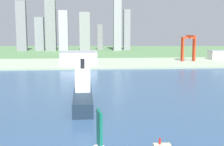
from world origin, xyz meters
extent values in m
plane|color=#50794A|center=(0.00, 300.00, 0.00)|extent=(2400.00, 2400.00, 0.00)
cube|color=#2D4C70|center=(0.00, 240.00, 0.07)|extent=(840.00, 360.00, 0.15)
cube|color=#97A78B|center=(0.00, 490.00, 1.25)|extent=(840.00, 140.00, 2.50)
cube|color=#0C5947|center=(-24.13, 79.19, 32.38)|extent=(1.01, 4.50, 9.77)
cube|color=#192838|center=(-29.84, 228.91, 4.63)|extent=(13.55, 68.07, 8.96)
cube|color=silver|center=(-30.00, 241.37, 16.71)|extent=(10.97, 24.58, 15.20)
cylinder|color=black|center=(-30.05, 244.77, 27.89)|extent=(3.04, 3.04, 7.17)
cylinder|color=red|center=(1.34, 132.97, 9.73)|extent=(0.85, 0.85, 2.38)
cube|color=red|center=(127.72, 493.87, 20.86)|extent=(2.20, 2.20, 36.71)
cube|color=red|center=(147.23, 493.87, 20.86)|extent=(2.20, 2.20, 36.71)
cube|color=red|center=(127.72, 501.87, 20.86)|extent=(2.20, 2.20, 36.71)
cube|color=red|center=(147.23, 501.87, 20.86)|extent=(2.20, 2.20, 36.71)
cube|color=red|center=(137.48, 497.87, 40.61)|extent=(21.91, 10.00, 2.80)
cube|color=red|center=(137.48, 488.20, 43.41)|extent=(2.60, 38.68, 2.60)
cube|color=silver|center=(-38.90, 462.05, 11.75)|extent=(52.72, 35.09, 18.49)
cube|color=gray|center=(-38.90, 462.05, 21.59)|extent=(53.77, 35.79, 1.20)
cube|color=silver|center=(203.56, 519.72, 9.63)|extent=(40.06, 22.68, 14.25)
cube|color=gray|center=(203.56, 519.72, 17.35)|extent=(40.86, 23.14, 1.20)
cube|color=gray|center=(-192.32, 803.07, 62.77)|extent=(24.60, 15.27, 125.53)
cube|color=gray|center=(-148.00, 805.93, 42.64)|extent=(22.27, 19.04, 85.29)
cube|color=gray|center=(-117.94, 795.03, 69.66)|extent=(25.36, 26.10, 139.32)
cube|color=#A8A8AF|center=(-87.21, 805.04, 51.32)|extent=(23.25, 21.42, 102.64)
cube|color=gray|center=(-32.66, 796.46, 48.90)|extent=(26.16, 27.96, 97.79)
cube|color=gray|center=(7.54, 836.00, 33.86)|extent=(14.39, 16.58, 67.72)
cube|color=#96979D|center=(51.29, 797.63, 78.40)|extent=(19.54, 22.16, 156.79)
cube|color=gray|center=(79.47, 825.40, 53.49)|extent=(16.88, 20.14, 106.97)
camera|label=1|loc=(-26.23, 24.40, 52.40)|focal=47.78mm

